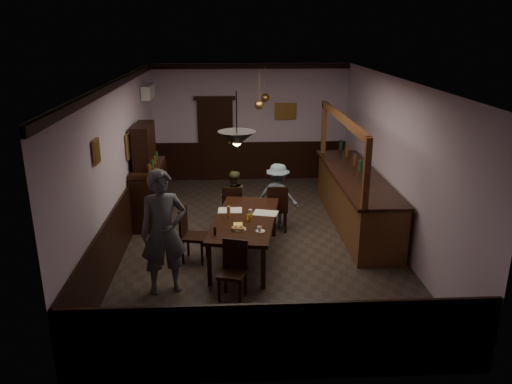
{
  "coord_description": "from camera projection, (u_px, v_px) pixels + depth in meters",
  "views": [
    {
      "loc": [
        -0.51,
        -8.73,
        3.88
      ],
      "look_at": [
        -0.09,
        -0.57,
        1.15
      ],
      "focal_mm": 35.0,
      "sensor_mm": 36.0,
      "label": 1
    }
  ],
  "objects": [
    {
      "name": "newspaper_right",
      "position": [
        266.0,
        213.0,
        8.76
      ],
      "size": [
        0.49,
        0.4,
        0.01
      ],
      "primitive_type": "cube",
      "rotation": [
        0.0,
        0.0,
        -0.27
      ],
      "color": "silver",
      "rests_on": "dining_table"
    },
    {
      "name": "person_seated_left",
      "position": [
        233.0,
        198.0,
        10.11
      ],
      "size": [
        0.59,
        0.48,
        1.13
      ],
      "primitive_type": "imported",
      "rotation": [
        0.0,
        0.0,
        3.25
      ],
      "color": "brown",
      "rests_on": "ground"
    },
    {
      "name": "pastry_ring_b",
      "position": [
        241.0,
        228.0,
        8.01
      ],
      "size": [
        0.13,
        0.13,
        0.04
      ],
      "primitive_type": "torus",
      "color": "#C68C47",
      "rests_on": "pastry_plate"
    },
    {
      "name": "soda_can",
      "position": [
        249.0,
        218.0,
        8.38
      ],
      "size": [
        0.07,
        0.07,
        0.12
      ],
      "primitive_type": "cylinder",
      "color": "gold",
      "rests_on": "dining_table"
    },
    {
      "name": "room",
      "position": [
        259.0,
        164.0,
        9.05
      ],
      "size": [
        5.01,
        8.01,
        3.01
      ],
      "color": "#2D2621",
      "rests_on": "ground"
    },
    {
      "name": "picture_back",
      "position": [
        285.0,
        111.0,
        12.75
      ],
      "size": [
        0.55,
        0.04,
        0.42
      ],
      "color": "olive",
      "rests_on": "ground"
    },
    {
      "name": "person_standing",
      "position": [
        164.0,
        232.0,
        7.41
      ],
      "size": [
        0.81,
        0.65,
        1.92
      ],
      "primitive_type": "imported",
      "rotation": [
        0.0,
        0.0,
        0.3
      ],
      "color": "#50545B",
      "rests_on": "ground"
    },
    {
      "name": "chair_far_left",
      "position": [
        232.0,
        206.0,
        9.87
      ],
      "size": [
        0.4,
        0.4,
        0.91
      ],
      "rotation": [
        0.0,
        0.0,
        3.16
      ],
      "color": "black",
      "rests_on": "ground"
    },
    {
      "name": "pastry_ring_a",
      "position": [
        235.0,
        228.0,
        8.03
      ],
      "size": [
        0.13,
        0.13,
        0.04
      ],
      "primitive_type": "torus",
      "color": "#C68C47",
      "rests_on": "pastry_plate"
    },
    {
      "name": "newspaper_left",
      "position": [
        230.0,
        210.0,
        8.89
      ],
      "size": [
        0.43,
        0.31,
        0.01
      ],
      "primitive_type": "cube",
      "rotation": [
        0.0,
        0.0,
        -0.03
      ],
      "color": "silver",
      "rests_on": "dining_table"
    },
    {
      "name": "picture_left_small",
      "position": [
        96.0,
        152.0,
        7.21
      ],
      "size": [
        0.04,
        0.28,
        0.36
      ],
      "color": "olive",
      "rests_on": "ground"
    },
    {
      "name": "bar_counter",
      "position": [
        355.0,
        198.0,
        10.08
      ],
      "size": [
        0.93,
        4.02,
        2.26
      ],
      "color": "#523016",
      "rests_on": "ground"
    },
    {
      "name": "chair_far_right",
      "position": [
        277.0,
        206.0,
        9.76
      ],
      "size": [
        0.43,
        0.43,
        0.95
      ],
      "rotation": [
        0.0,
        0.0,
        3.1
      ],
      "color": "black",
      "rests_on": "ground"
    },
    {
      "name": "person_seated_right",
      "position": [
        278.0,
        195.0,
        9.98
      ],
      "size": [
        0.97,
        0.79,
        1.3
      ],
      "primitive_type": "imported",
      "rotation": [
        0.0,
        0.0,
        2.71
      ],
      "color": "slate",
      "rests_on": "ground"
    },
    {
      "name": "coffee_cup",
      "position": [
        259.0,
        229.0,
        7.97
      ],
      "size": [
        0.09,
        0.09,
        0.07
      ],
      "primitive_type": "imported",
      "rotation": [
        0.0,
        0.0,
        -0.17
      ],
      "color": "white",
      "rests_on": "saucer"
    },
    {
      "name": "pendant_brass_far",
      "position": [
        265.0,
        98.0,
        11.52
      ],
      "size": [
        0.2,
        0.2,
        0.81
      ],
      "color": "#BF8C3F",
      "rests_on": "ground"
    },
    {
      "name": "pastry_plate",
      "position": [
        239.0,
        229.0,
        8.06
      ],
      "size": [
        0.22,
        0.22,
        0.01
      ],
      "primitive_type": "cylinder",
      "color": "white",
      "rests_on": "dining_table"
    },
    {
      "name": "pendant_brass_mid",
      "position": [
        259.0,
        105.0,
        10.48
      ],
      "size": [
        0.2,
        0.2,
        0.81
      ],
      "color": "#BF8C3F",
      "rests_on": "ground"
    },
    {
      "name": "pendant_iron",
      "position": [
        237.0,
        139.0,
        7.29
      ],
      "size": [
        0.56,
        0.56,
        0.8
      ],
      "color": "black",
      "rests_on": "ground"
    },
    {
      "name": "ac_unit",
      "position": [
        148.0,
        92.0,
        11.38
      ],
      "size": [
        0.2,
        0.85,
        0.3
      ],
      "color": "white",
      "rests_on": "ground"
    },
    {
      "name": "sideboard",
      "position": [
        149.0,
        183.0,
        10.22
      ],
      "size": [
        0.55,
        1.54,
        2.03
      ],
      "color": "black",
      "rests_on": "ground"
    },
    {
      "name": "saucer",
      "position": [
        260.0,
        231.0,
        7.98
      ],
      "size": [
        0.15,
        0.15,
        0.01
      ],
      "primitive_type": "cylinder",
      "color": "white",
      "rests_on": "dining_table"
    },
    {
      "name": "chair_near",
      "position": [
        234.0,
        267.0,
        7.37
      ],
      "size": [
        0.48,
        0.48,
        0.89
      ],
      "rotation": [
        0.0,
        0.0,
        -0.3
      ],
      "color": "black",
      "rests_on": "ground"
    },
    {
      "name": "picture_left_large",
      "position": [
        130.0,
        145.0,
        9.63
      ],
      "size": [
        0.04,
        0.62,
        0.48
      ],
      "color": "olive",
      "rests_on": "ground"
    },
    {
      "name": "water_glass",
      "position": [
        250.0,
        214.0,
        8.53
      ],
      "size": [
        0.06,
        0.06,
        0.15
      ],
      "primitive_type": "cylinder",
      "color": "silver",
      "rests_on": "dining_table"
    },
    {
      "name": "pepper_mill",
      "position": [
        215.0,
        231.0,
        7.83
      ],
      "size": [
        0.04,
        0.04,
        0.14
      ],
      "primitive_type": "cylinder",
      "color": "black",
      "rests_on": "dining_table"
    },
    {
      "name": "dining_table",
      "position": [
        245.0,
        222.0,
        8.56
      ],
      "size": [
        1.35,
        2.34,
        0.75
      ],
      "rotation": [
        0.0,
        0.0,
        -0.17
      ],
      "color": "black",
      "rests_on": "ground"
    },
    {
      "name": "door_back",
      "position": [
        216.0,
        141.0,
        12.89
      ],
      "size": [
        0.9,
        0.06,
        2.1
      ],
      "primitive_type": "cube",
      "color": "black",
      "rests_on": "ground"
    },
    {
      "name": "napkin",
      "position": [
        238.0,
        224.0,
        8.28
      ],
      "size": [
        0.17,
        0.17,
        0.0
      ],
      "primitive_type": "cube",
      "rotation": [
        0.0,
        0.0,
        -0.17
      ],
      "color": "#EAD256",
      "rests_on": "dining_table"
    },
    {
      "name": "chair_side",
      "position": [
        190.0,
        232.0,
        8.53
      ],
      "size": [
        0.49,
        0.49,
        0.96
      ],
      "rotation": [
        0.0,
        0.0,
        1.38
      ],
      "color": "black",
      "rests_on": "ground"
    },
    {
      "name": "beer_glass",
      "position": [
        229.0,
        212.0,
        8.55
      ],
      "size": [
        0.06,
        0.06,
        0.2
      ],
      "primitive_type": "cylinder",
      "color": "#BF721E",
      "rests_on": "dining_table"
    }
  ]
}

